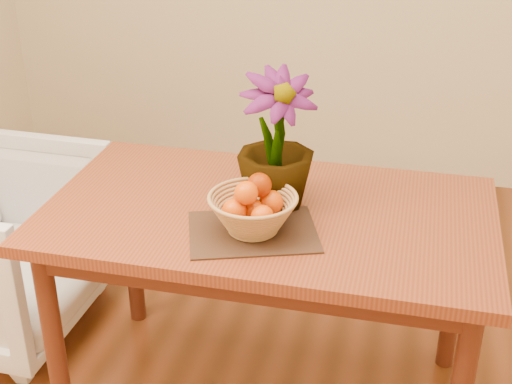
# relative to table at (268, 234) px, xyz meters

# --- Properties ---
(table) EXTENTS (1.40, 0.80, 0.75)m
(table) POSITION_rel_table_xyz_m (0.00, 0.00, 0.00)
(table) COLOR brown
(table) RESTS_ON floor
(placemat) EXTENTS (0.44, 0.39, 0.01)m
(placemat) POSITION_rel_table_xyz_m (-0.01, -0.15, 0.09)
(placemat) COLOR #3B2315
(placemat) RESTS_ON table
(wicker_basket) EXTENTS (0.26, 0.26, 0.11)m
(wicker_basket) POSITION_rel_table_xyz_m (-0.01, -0.15, 0.15)
(wicker_basket) COLOR #A97A46
(wicker_basket) RESTS_ON placemat
(orange_pile) EXTENTS (0.16, 0.16, 0.13)m
(orange_pile) POSITION_rel_table_xyz_m (-0.01, -0.15, 0.20)
(orange_pile) COLOR #DE5903
(orange_pile) RESTS_ON wicker_basket
(potted_plant) EXTENTS (0.33, 0.33, 0.43)m
(potted_plant) POSITION_rel_table_xyz_m (0.01, 0.04, 0.30)
(potted_plant) COLOR #1D4212
(potted_plant) RESTS_ON table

